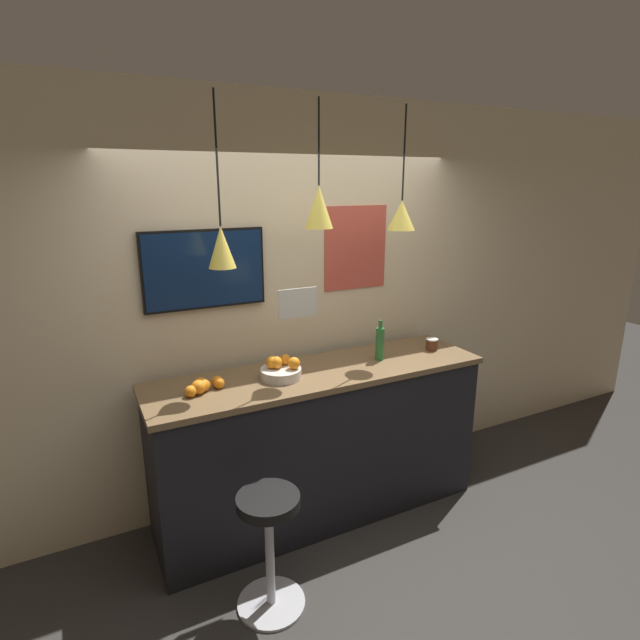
# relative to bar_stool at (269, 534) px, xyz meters

# --- Properties ---
(ground_plane) EXTENTS (14.00, 14.00, 0.00)m
(ground_plane) POSITION_rel_bar_stool_xyz_m (0.63, 0.05, -0.47)
(ground_plane) COLOR #33302D
(back_wall) EXTENTS (8.00, 0.06, 2.90)m
(back_wall) POSITION_rel_bar_stool_xyz_m (0.63, 1.05, 0.98)
(back_wall) COLOR beige
(back_wall) RESTS_ON ground_plane
(service_counter) EXTENTS (2.32, 0.63, 1.10)m
(service_counter) POSITION_rel_bar_stool_xyz_m (0.63, 0.62, 0.08)
(service_counter) COLOR black
(service_counter) RESTS_ON ground_plane
(bar_stool) EXTENTS (0.39, 0.39, 0.71)m
(bar_stool) POSITION_rel_bar_stool_xyz_m (0.00, 0.00, 0.00)
(bar_stool) COLOR #B7B7BC
(bar_stool) RESTS_ON ground_plane
(fruit_bowl) EXTENTS (0.27, 0.27, 0.15)m
(fruit_bowl) POSITION_rel_bar_stool_xyz_m (0.34, 0.62, 0.68)
(fruit_bowl) COLOR beige
(fruit_bowl) RESTS_ON service_counter
(orange_pile) EXTENTS (0.25, 0.15, 0.09)m
(orange_pile) POSITION_rel_bar_stool_xyz_m (-0.16, 0.62, 0.66)
(orange_pile) COLOR orange
(orange_pile) RESTS_ON service_counter
(juice_bottle) EXTENTS (0.06, 0.06, 0.29)m
(juice_bottle) POSITION_rel_bar_stool_xyz_m (1.10, 0.61, 0.75)
(juice_bottle) COLOR #286B33
(juice_bottle) RESTS_ON service_counter
(spread_jar) EXTENTS (0.09, 0.09, 0.09)m
(spread_jar) POSITION_rel_bar_stool_xyz_m (1.57, 0.61, 0.67)
(spread_jar) COLOR #562D19
(spread_jar) RESTS_ON service_counter
(pendant_lamp_left) EXTENTS (0.16, 0.16, 0.97)m
(pendant_lamp_left) POSITION_rel_bar_stool_xyz_m (-0.00, 0.64, 1.49)
(pendant_lamp_left) COLOR black
(pendant_lamp_middle) EXTENTS (0.18, 0.18, 0.76)m
(pendant_lamp_middle) POSITION_rel_bar_stool_xyz_m (0.63, 0.64, 1.70)
(pendant_lamp_middle) COLOR black
(pendant_lamp_right) EXTENTS (0.19, 0.19, 0.80)m
(pendant_lamp_right) POSITION_rel_bar_stool_xyz_m (1.25, 0.64, 1.63)
(pendant_lamp_right) COLOR black
(mounted_tv) EXTENTS (0.79, 0.04, 0.51)m
(mounted_tv) POSITION_rel_bar_stool_xyz_m (-0.02, 0.99, 1.30)
(mounted_tv) COLOR black
(hanging_menu_board) EXTENTS (0.24, 0.01, 0.17)m
(hanging_menu_board) POSITION_rel_bar_stool_xyz_m (0.36, 0.39, 1.17)
(hanging_menu_board) COLOR silver
(wall_poster) EXTENTS (0.52, 0.01, 0.61)m
(wall_poster) POSITION_rel_bar_stool_xyz_m (1.12, 1.01, 1.37)
(wall_poster) COLOR #C64C3D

